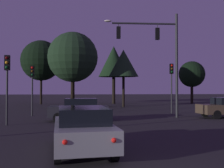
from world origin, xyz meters
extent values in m
plane|color=black|center=(0.00, 24.50, 0.00)|extent=(168.00, 168.00, 0.00)
cylinder|color=#232326|center=(5.49, 14.38, 3.95)|extent=(0.20, 0.20, 7.89)
cylinder|color=#232326|center=(3.03, 14.49, 7.11)|extent=(4.94, 0.36, 0.14)
ellipsoid|color=#F4EACC|center=(0.26, 14.62, 7.26)|extent=(0.56, 0.28, 0.16)
cylinder|color=#232326|center=(4.01, 14.45, 6.95)|extent=(0.05, 0.05, 0.32)
cube|color=black|center=(4.01, 14.45, 6.34)|extent=(0.31, 0.25, 0.90)
sphere|color=#4C0A0A|center=(4.02, 14.59, 6.62)|extent=(0.18, 0.18, 0.18)
sphere|color=#56380C|center=(4.02, 14.59, 6.34)|extent=(0.18, 0.18, 0.18)
sphere|color=#1EE04C|center=(4.02, 14.59, 6.06)|extent=(0.18, 0.18, 0.18)
cylinder|color=#232326|center=(1.05, 14.58, 6.98)|extent=(0.05, 0.05, 0.27)
cube|color=black|center=(1.05, 14.58, 6.39)|extent=(0.31, 0.25, 0.90)
sphere|color=#4C0A0A|center=(1.06, 14.72, 6.67)|extent=(0.18, 0.18, 0.18)
sphere|color=#56380C|center=(1.06, 14.72, 6.39)|extent=(0.18, 0.18, 0.18)
sphere|color=#1EE04C|center=(1.06, 14.72, 6.11)|extent=(0.18, 0.18, 0.18)
cylinder|color=#232326|center=(-6.09, 11.30, 1.63)|extent=(0.12, 0.12, 3.27)
cube|color=black|center=(-6.09, 11.30, 3.72)|extent=(0.31, 0.25, 0.90)
sphere|color=#4C0A0A|center=(-6.09, 11.16, 4.00)|extent=(0.18, 0.18, 0.18)
sphere|color=#F9A319|center=(-6.09, 11.16, 3.72)|extent=(0.18, 0.18, 0.18)
sphere|color=#0C4219|center=(-6.09, 11.16, 3.44)|extent=(0.18, 0.18, 0.18)
cylinder|color=#232326|center=(6.24, 17.73, 1.76)|extent=(0.12, 0.12, 3.51)
cube|color=black|center=(6.24, 17.73, 3.96)|extent=(0.31, 0.25, 0.90)
sphere|color=red|center=(6.24, 17.59, 4.24)|extent=(0.18, 0.18, 0.18)
sphere|color=#56380C|center=(6.24, 17.59, 3.96)|extent=(0.18, 0.18, 0.18)
sphere|color=#0C4219|center=(6.24, 17.59, 3.68)|extent=(0.18, 0.18, 0.18)
cylinder|color=#232326|center=(-5.62, 16.77, 1.57)|extent=(0.12, 0.12, 3.13)
cube|color=black|center=(-5.62, 16.77, 3.58)|extent=(0.31, 0.26, 0.90)
sphere|color=red|center=(-5.61, 16.63, 3.86)|extent=(0.18, 0.18, 0.18)
sphere|color=#56380C|center=(-5.61, 16.63, 3.58)|extent=(0.18, 0.18, 0.18)
sphere|color=#0C4219|center=(-5.61, 16.63, 3.30)|extent=(0.18, 0.18, 0.18)
cube|color=gray|center=(-1.65, 4.18, 0.66)|extent=(2.24, 4.51, 0.68)
cube|color=black|center=(-1.64, 4.03, 1.26)|extent=(1.80, 2.49, 0.52)
cylinder|color=black|center=(-2.61, 5.55, 0.32)|extent=(0.26, 0.66, 0.64)
cylinder|color=black|center=(-0.95, 5.69, 0.32)|extent=(0.26, 0.66, 0.64)
cylinder|color=black|center=(-2.35, 2.68, 0.32)|extent=(0.26, 0.66, 0.64)
cylinder|color=black|center=(-0.70, 2.82, 0.32)|extent=(0.26, 0.66, 0.64)
sphere|color=red|center=(-2.11, 1.94, 0.76)|extent=(0.14, 0.14, 0.14)
sphere|color=red|center=(-0.81, 2.06, 0.76)|extent=(0.14, 0.14, 0.14)
cylinder|color=black|center=(7.93, 12.99, 0.32)|extent=(0.65, 0.23, 0.64)
cylinder|color=black|center=(7.84, 14.63, 0.32)|extent=(0.65, 0.23, 0.64)
cube|color=#232328|center=(-1.90, 13.05, 0.66)|extent=(3.96, 1.83, 0.68)
cube|color=black|center=(-1.75, 13.05, 1.26)|extent=(2.15, 1.56, 0.52)
cylinder|color=black|center=(-3.18, 12.24, 0.32)|extent=(0.64, 0.21, 0.64)
cylinder|color=black|center=(-3.21, 13.82, 0.32)|extent=(0.64, 0.21, 0.64)
cylinder|color=black|center=(-0.58, 12.28, 0.32)|extent=(0.64, 0.21, 0.64)
cylinder|color=black|center=(-0.61, 13.86, 0.32)|extent=(0.64, 0.21, 0.64)
sphere|color=red|center=(0.09, 12.45, 0.76)|extent=(0.14, 0.14, 0.14)
sphere|color=red|center=(0.08, 13.70, 0.76)|extent=(0.14, 0.14, 0.14)
cylinder|color=black|center=(-2.71, 25.48, 1.90)|extent=(0.43, 0.43, 3.81)
sphere|color=black|center=(-2.71, 25.48, 5.81)|extent=(5.73, 5.73, 5.73)
cylinder|color=black|center=(3.00, 33.80, 2.00)|extent=(0.47, 0.47, 3.99)
cone|color=black|center=(3.00, 33.80, 6.27)|extent=(4.49, 4.49, 4.55)
cylinder|color=black|center=(-7.48, 33.81, 2.12)|extent=(0.32, 0.32, 4.24)
sphere|color=black|center=(-7.48, 33.81, 6.26)|extent=(5.78, 5.78, 5.78)
cylinder|color=black|center=(14.60, 32.81, 1.52)|extent=(0.40, 0.40, 3.04)
sphere|color=black|center=(14.60, 32.81, 4.39)|extent=(3.86, 3.86, 3.86)
cylinder|color=black|center=(3.35, 26.80, 1.84)|extent=(0.31, 0.31, 3.68)
cone|color=black|center=(3.35, 26.80, 5.33)|extent=(3.63, 3.63, 3.29)
camera|label=1|loc=(-1.67, -5.07, 2.13)|focal=42.59mm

